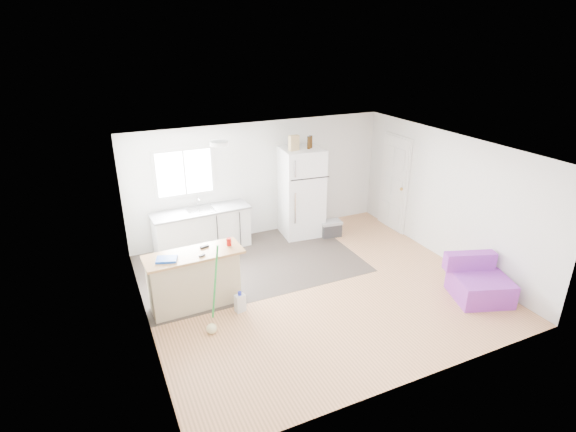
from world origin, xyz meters
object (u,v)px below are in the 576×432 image
at_px(mop, 212,318).
at_px(purple_seat, 478,283).
at_px(cardboard_box, 294,143).
at_px(cleaner_jug, 240,303).
at_px(cooler, 331,228).
at_px(red_cup, 229,242).
at_px(blue_tray, 167,259).
at_px(refrigerator, 301,192).
at_px(peninsula, 194,279).
at_px(kitchen_cabinets, 202,230).
at_px(bottle_right, 311,142).
at_px(bottle_left, 309,143).

bearing_deg(mop, purple_seat, -22.75).
bearing_deg(cardboard_box, cleaner_jug, -132.02).
relative_size(cooler, red_cup, 3.94).
height_order(cleaner_jug, blue_tray, blue_tray).
distance_m(purple_seat, red_cup, 4.11).
bearing_deg(mop, refrigerator, 33.25).
height_order(cooler, purple_seat, purple_seat).
bearing_deg(purple_seat, red_cup, 173.95).
xyz_separation_m(peninsula, red_cup, (0.60, 0.03, 0.51)).
xyz_separation_m(refrigerator, cardboard_box, (-0.21, -0.08, 1.09)).
xyz_separation_m(kitchen_cabinets, bottle_right, (2.31, -0.14, 1.56)).
distance_m(cooler, purple_seat, 3.25).
relative_size(peninsula, mop, 1.08).
relative_size(cooler, cardboard_box, 1.58).
distance_m(kitchen_cabinets, blue_tray, 2.25).
bearing_deg(cooler, refrigerator, 149.85).
relative_size(cleaner_jug, bottle_left, 1.39).
distance_m(cooler, cardboard_box, 2.01).
bearing_deg(purple_seat, cooler, 127.38).
xyz_separation_m(bottle_left, bottle_right, (0.07, 0.05, 0.00)).
distance_m(kitchen_cabinets, cardboard_box, 2.49).
relative_size(refrigerator, cleaner_jug, 5.39).
distance_m(kitchen_cabinets, refrigerator, 2.19).
height_order(cleaner_jug, cardboard_box, cardboard_box).
xyz_separation_m(refrigerator, bottle_left, (0.11, -0.09, 1.06)).
distance_m(cleaner_jug, bottle_right, 3.71).
bearing_deg(blue_tray, cooler, 21.72).
xyz_separation_m(peninsula, blue_tray, (-0.39, -0.07, 0.47)).
bearing_deg(cleaner_jug, cardboard_box, 36.48).
height_order(kitchen_cabinets, cooler, kitchen_cabinets).
relative_size(peninsula, cooler, 3.20).
xyz_separation_m(purple_seat, red_cup, (-3.65, 1.74, 0.73)).
bearing_deg(kitchen_cabinets, mop, -104.78).
distance_m(purple_seat, blue_tray, 4.98).
xyz_separation_m(peninsula, bottle_right, (2.93, 1.74, 1.53)).
height_order(refrigerator, purple_seat, refrigerator).
height_order(purple_seat, mop, mop).
bearing_deg(cooler, cardboard_box, 163.90).
bearing_deg(bottle_left, mop, -138.68).
bearing_deg(refrigerator, bottle_right, -5.00).
xyz_separation_m(purple_seat, blue_tray, (-4.65, 1.64, 0.68)).
distance_m(cleaner_jug, red_cup, 0.97).
bearing_deg(cooler, red_cup, -145.88).
relative_size(kitchen_cabinets, cardboard_box, 6.44).
bearing_deg(bottle_right, blue_tray, -151.39).
bearing_deg(cleaner_jug, kitchen_cabinets, 77.58).
bearing_deg(kitchen_cabinets, bottle_left, -7.82).
relative_size(blue_tray, bottle_left, 1.20).
bearing_deg(bottle_right, peninsula, -149.22).
distance_m(red_cup, bottle_right, 3.06).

